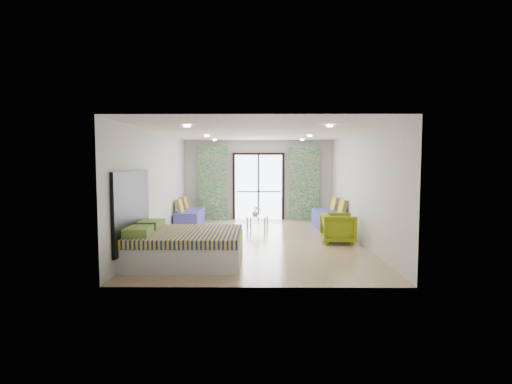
{
  "coord_description": "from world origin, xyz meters",
  "views": [
    {
      "loc": [
        0.01,
        -9.89,
        1.98
      ],
      "look_at": [
        -0.06,
        0.94,
        1.15
      ],
      "focal_mm": 28.0,
      "sensor_mm": 36.0,
      "label": 1
    }
  ],
  "objects_px": {
    "armchair": "(338,227)",
    "daybed_left": "(190,217)",
    "coffee_table": "(257,217)",
    "bed": "(183,246)",
    "daybed_right": "(330,219)"
  },
  "relations": [
    {
      "from": "coffee_table",
      "to": "daybed_left",
      "type": "bearing_deg",
      "value": 164.94
    },
    {
      "from": "bed",
      "to": "daybed_left",
      "type": "bearing_deg",
      "value": 98.14
    },
    {
      "from": "bed",
      "to": "daybed_right",
      "type": "bearing_deg",
      "value": 47.37
    },
    {
      "from": "coffee_table",
      "to": "armchair",
      "type": "bearing_deg",
      "value": -44.92
    },
    {
      "from": "bed",
      "to": "coffee_table",
      "type": "height_order",
      "value": "bed"
    },
    {
      "from": "coffee_table",
      "to": "armchair",
      "type": "distance_m",
      "value": 2.79
    },
    {
      "from": "daybed_right",
      "to": "daybed_left",
      "type": "bearing_deg",
      "value": 169.04
    },
    {
      "from": "armchair",
      "to": "daybed_left",
      "type": "bearing_deg",
      "value": 59.31
    },
    {
      "from": "coffee_table",
      "to": "armchair",
      "type": "relative_size",
      "value": 0.85
    },
    {
      "from": "daybed_left",
      "to": "bed",
      "type": "bearing_deg",
      "value": -82.04
    },
    {
      "from": "daybed_right",
      "to": "coffee_table",
      "type": "xyz_separation_m",
      "value": [
        -2.14,
        -0.02,
        0.06
      ]
    },
    {
      "from": "daybed_right",
      "to": "bed",
      "type": "bearing_deg",
      "value": -136.35
    },
    {
      "from": "daybed_left",
      "to": "daybed_right",
      "type": "height_order",
      "value": "daybed_right"
    },
    {
      "from": "bed",
      "to": "daybed_left",
      "type": "height_order",
      "value": "daybed_left"
    },
    {
      "from": "daybed_left",
      "to": "daybed_right",
      "type": "relative_size",
      "value": 0.93
    }
  ]
}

